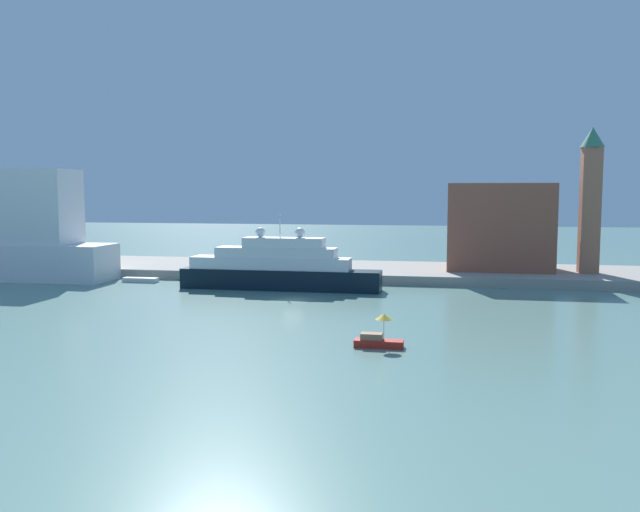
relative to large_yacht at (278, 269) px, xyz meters
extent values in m
plane|color=slate|center=(4.31, -8.99, -2.98)|extent=(400.00, 400.00, 0.00)
cube|color=gray|center=(4.31, 17.77, -2.26)|extent=(110.00, 21.52, 1.45)
cube|color=black|center=(0.37, 0.00, -1.54)|extent=(28.74, 4.20, 2.89)
cube|color=white|center=(-1.07, 0.00, 0.75)|extent=(22.99, 3.87, 1.69)
cube|color=white|center=(-0.21, 0.00, 2.31)|extent=(17.24, 3.53, 1.42)
cube|color=white|center=(0.94, 0.00, 3.72)|extent=(11.50, 3.19, 1.41)
cylinder|color=silver|center=(0.37, 0.00, 6.09)|extent=(0.16, 0.16, 3.33)
sphere|color=white|center=(3.24, 0.00, 5.15)|extent=(1.45, 1.45, 1.45)
sphere|color=white|center=(-2.51, 0.00, 5.15)|extent=(1.45, 1.45, 1.45)
cube|color=#B22319|center=(17.90, -32.80, -2.64)|extent=(4.36, 1.39, 0.68)
cube|color=#8C6647|center=(17.25, -32.80, -2.01)|extent=(1.92, 1.11, 0.58)
cylinder|color=#B2B2B2|center=(18.34, -32.80, -1.38)|extent=(0.06, 0.06, 1.85)
cone|color=gold|center=(18.34, -32.80, -0.18)|extent=(1.54, 1.54, 0.54)
cube|color=silver|center=(-22.68, 3.18, -2.63)|extent=(5.44, 1.49, 0.71)
cube|color=#93513D|center=(31.77, 19.34, 5.35)|extent=(16.31, 11.96, 13.77)
cube|color=#9E664C|center=(44.94, 16.40, 8.03)|extent=(2.79, 2.79, 19.13)
cone|color=#387A5B|center=(44.94, 16.40, 19.13)|extent=(3.62, 3.62, 3.06)
cube|color=black|center=(-16.03, 13.42, -1.10)|extent=(4.06, 1.70, 0.87)
cube|color=#262D33|center=(-16.23, 13.42, -0.39)|extent=(2.43, 1.53, 0.54)
cylinder|color=#4C4C4C|center=(-12.45, 13.59, -0.75)|extent=(0.36, 0.36, 1.57)
sphere|color=tan|center=(-12.45, 13.59, 0.16)|extent=(0.24, 0.24, 0.24)
cylinder|color=black|center=(8.51, 8.46, -1.10)|extent=(0.48, 0.48, 0.88)
camera|label=1|loc=(23.83, -90.48, 10.73)|focal=37.06mm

